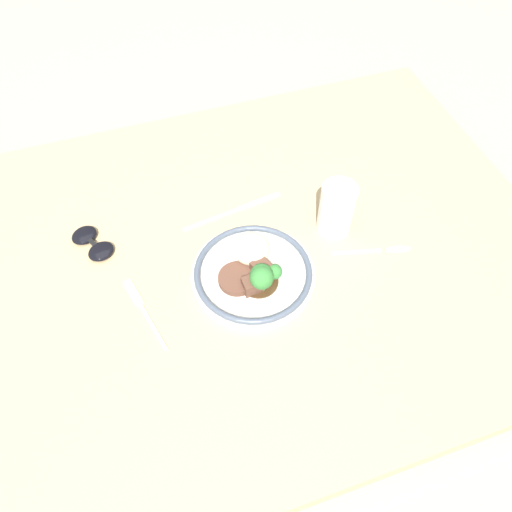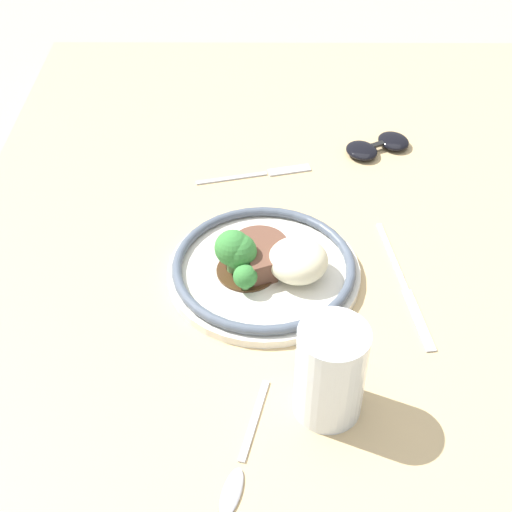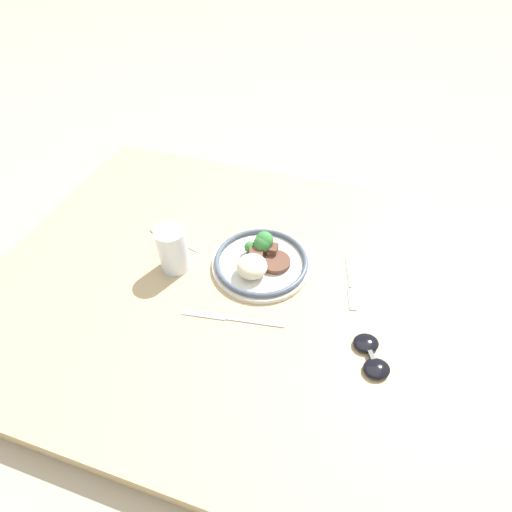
# 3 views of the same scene
# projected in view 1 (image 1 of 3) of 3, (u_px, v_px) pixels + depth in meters

# --- Properties ---
(ground_plane) EXTENTS (8.00, 8.00, 0.00)m
(ground_plane) POSITION_uv_depth(u_px,v_px,m) (237.00, 270.00, 1.01)
(ground_plane) COLOR tan
(dining_table) EXTENTS (1.25, 0.90, 0.05)m
(dining_table) POSITION_uv_depth(u_px,v_px,m) (237.00, 263.00, 0.99)
(dining_table) COLOR tan
(dining_table) RESTS_ON ground
(plate) EXTENTS (0.23, 0.23, 0.07)m
(plate) POSITION_uv_depth(u_px,v_px,m) (253.00, 271.00, 0.93)
(plate) COLOR silver
(plate) RESTS_ON dining_table
(juice_glass) EXTENTS (0.07, 0.07, 0.11)m
(juice_glass) POSITION_uv_depth(u_px,v_px,m) (336.00, 210.00, 0.97)
(juice_glass) COLOR orange
(juice_glass) RESTS_ON dining_table
(fork) EXTENTS (0.05, 0.17, 0.00)m
(fork) POSITION_uv_depth(u_px,v_px,m) (142.00, 307.00, 0.91)
(fork) COLOR #ADADB2
(fork) RESTS_ON dining_table
(knife) EXTENTS (0.22, 0.04, 0.00)m
(knife) POSITION_uv_depth(u_px,v_px,m) (236.00, 210.00, 1.04)
(knife) COLOR #ADADB2
(knife) RESTS_ON dining_table
(spoon) EXTENTS (0.16, 0.05, 0.01)m
(spoon) POSITION_uv_depth(u_px,v_px,m) (388.00, 250.00, 0.98)
(spoon) COLOR #ADADB2
(spoon) RESTS_ON dining_table
(sunglasses) EXTENTS (0.09, 0.11, 0.02)m
(sunglasses) POSITION_uv_depth(u_px,v_px,m) (93.00, 243.00, 0.98)
(sunglasses) COLOR black
(sunglasses) RESTS_ON dining_table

